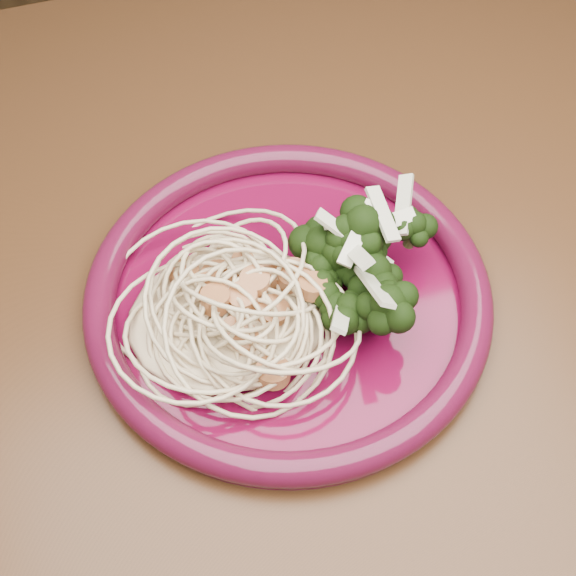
# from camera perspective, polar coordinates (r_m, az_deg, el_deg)

# --- Properties ---
(dining_table) EXTENTS (1.20, 0.80, 0.75)m
(dining_table) POSITION_cam_1_polar(r_m,az_deg,el_deg) (0.75, 6.36, -0.62)
(dining_table) COLOR #472814
(dining_table) RESTS_ON ground
(dinner_plate) EXTENTS (0.34, 0.34, 0.03)m
(dinner_plate) POSITION_cam_1_polar(r_m,az_deg,el_deg) (0.61, 0.00, -0.48)
(dinner_plate) COLOR #530623
(dinner_plate) RESTS_ON dining_table
(spaghetti_pile) EXTENTS (0.17, 0.15, 0.03)m
(spaghetti_pile) POSITION_cam_1_polar(r_m,az_deg,el_deg) (0.59, -4.29, -1.35)
(spaghetti_pile) COLOR beige
(spaghetti_pile) RESTS_ON dinner_plate
(scallop_cluster) EXTENTS (0.14, 0.14, 0.04)m
(scallop_cluster) POSITION_cam_1_polar(r_m,az_deg,el_deg) (0.56, -4.53, 0.90)
(scallop_cluster) COLOR #B36F3D
(scallop_cluster) RESTS_ON spaghetti_pile
(broccoli_pile) EXTENTS (0.11, 0.17, 0.05)m
(broccoli_pile) POSITION_cam_1_polar(r_m,az_deg,el_deg) (0.61, 5.09, 2.64)
(broccoli_pile) COLOR black
(broccoli_pile) RESTS_ON dinner_plate
(onion_garnish) EXTENTS (0.08, 0.11, 0.06)m
(onion_garnish) POSITION_cam_1_polar(r_m,az_deg,el_deg) (0.58, 5.33, 4.68)
(onion_garnish) COLOR beige
(onion_garnish) RESTS_ON broccoli_pile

